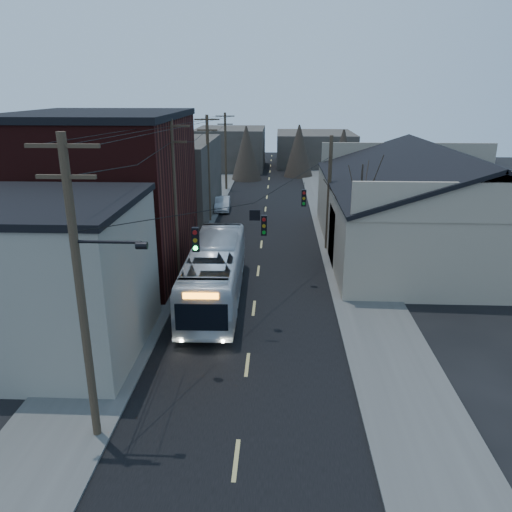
# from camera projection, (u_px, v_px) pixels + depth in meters

# --- Properties ---
(ground) EXTENTS (160.00, 160.00, 0.00)m
(ground) POSITION_uv_depth(u_px,v_px,m) (230.00, 509.00, 14.60)
(ground) COLOR black
(ground) RESTS_ON ground
(road_surface) EXTENTS (9.00, 110.00, 0.02)m
(road_surface) POSITION_uv_depth(u_px,v_px,m) (263.00, 231.00, 42.99)
(road_surface) COLOR black
(road_surface) RESTS_ON ground
(sidewalk_left) EXTENTS (4.00, 110.00, 0.12)m
(sidewalk_left) POSITION_uv_depth(u_px,v_px,m) (188.00, 229.00, 43.25)
(sidewalk_left) COLOR #474744
(sidewalk_left) RESTS_ON ground
(sidewalk_right) EXTENTS (4.00, 110.00, 0.12)m
(sidewalk_right) POSITION_uv_depth(u_px,v_px,m) (339.00, 231.00, 42.70)
(sidewalk_right) COLOR #474744
(sidewalk_right) RESTS_ON ground
(building_clapboard) EXTENTS (8.00, 8.00, 7.00)m
(building_clapboard) POSITION_uv_depth(u_px,v_px,m) (48.00, 280.00, 22.38)
(building_clapboard) COLOR gray
(building_clapboard) RESTS_ON ground
(building_brick) EXTENTS (10.00, 12.00, 10.00)m
(building_brick) POSITION_uv_depth(u_px,v_px,m) (105.00, 196.00, 32.35)
(building_brick) COLOR black
(building_brick) RESTS_ON ground
(building_left_far) EXTENTS (9.00, 14.00, 7.00)m
(building_left_far) POSITION_uv_depth(u_px,v_px,m) (167.00, 178.00, 47.96)
(building_left_far) COLOR #37322C
(building_left_far) RESTS_ON ground
(warehouse) EXTENTS (16.16, 20.60, 7.73)m
(warehouse) POSITION_uv_depth(u_px,v_px,m) (437.00, 216.00, 36.84)
(warehouse) COLOR gray
(warehouse) RESTS_ON ground
(building_far_left) EXTENTS (10.00, 12.00, 6.00)m
(building_far_left) POSITION_uv_depth(u_px,v_px,m) (231.00, 148.00, 75.41)
(building_far_left) COLOR #37322C
(building_far_left) RESTS_ON ground
(building_far_right) EXTENTS (12.00, 14.00, 5.00)m
(building_far_right) POSITION_uv_depth(u_px,v_px,m) (315.00, 148.00, 79.75)
(building_far_right) COLOR #37322C
(building_far_right) RESTS_ON ground
(bare_tree) EXTENTS (0.40, 0.40, 7.20)m
(bare_tree) POSITION_uv_depth(u_px,v_px,m) (359.00, 220.00, 32.10)
(bare_tree) COLOR black
(bare_tree) RESTS_ON ground
(utility_lines) EXTENTS (11.24, 45.28, 10.50)m
(utility_lines) POSITION_uv_depth(u_px,v_px,m) (218.00, 186.00, 36.00)
(utility_lines) COLOR #382B1E
(utility_lines) RESTS_ON ground
(bus) EXTENTS (3.07, 12.10, 3.35)m
(bus) POSITION_uv_depth(u_px,v_px,m) (215.00, 273.00, 28.44)
(bus) COLOR silver
(bus) RESTS_ON ground
(parked_car) EXTENTS (1.65, 4.18, 1.35)m
(parked_car) POSITION_uv_depth(u_px,v_px,m) (222.00, 204.00, 49.92)
(parked_car) COLOR #B1B4B9
(parked_car) RESTS_ON ground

